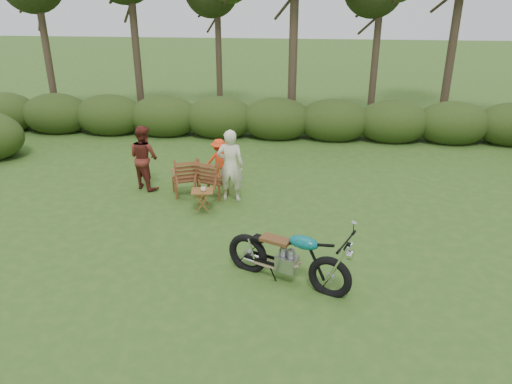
# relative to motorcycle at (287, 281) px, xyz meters

# --- Properties ---
(ground) EXTENTS (80.00, 80.00, 0.00)m
(ground) POSITION_rel_motorcycle_xyz_m (-0.70, 0.11, 0.00)
(ground) COLOR #2B501A
(ground) RESTS_ON ground
(tree_line) EXTENTS (22.52, 11.62, 8.14)m
(tree_line) POSITION_rel_motorcycle_xyz_m (-0.20, 9.85, 3.81)
(tree_line) COLOR #362A1D
(tree_line) RESTS_ON ground
(motorcycle) EXTENTS (2.51, 1.78, 1.34)m
(motorcycle) POSITION_rel_motorcycle_xyz_m (0.00, 0.00, 0.00)
(motorcycle) COLOR #0CA2A2
(motorcycle) RESTS_ON ground
(lawn_chair_right) EXTENTS (0.90, 0.90, 1.04)m
(lawn_chair_right) POSITION_rel_motorcycle_xyz_m (-2.01, 3.74, 0.00)
(lawn_chair_right) COLOR #5F2D17
(lawn_chair_right) RESTS_ON ground
(lawn_chair_left) EXTENTS (0.93, 0.93, 1.03)m
(lawn_chair_left) POSITION_rel_motorcycle_xyz_m (-2.76, 3.81, 0.00)
(lawn_chair_left) COLOR brown
(lawn_chair_left) RESTS_ON ground
(side_table) EXTENTS (0.59, 0.52, 0.55)m
(side_table) POSITION_rel_motorcycle_xyz_m (-2.12, 2.82, 0.27)
(side_table) COLOR brown
(side_table) RESTS_ON ground
(cup) EXTENTS (0.16, 0.16, 0.10)m
(cup) POSITION_rel_motorcycle_xyz_m (-2.08, 2.77, 0.60)
(cup) COLOR beige
(cup) RESTS_ON side_table
(adult_a) EXTENTS (0.69, 0.47, 1.85)m
(adult_a) POSITION_rel_motorcycle_xyz_m (-1.53, 3.55, 0.00)
(adult_a) COLOR beige
(adult_a) RESTS_ON ground
(adult_b) EXTENTS (1.05, 0.99, 1.71)m
(adult_b) POSITION_rel_motorcycle_xyz_m (-3.91, 4.15, 0.00)
(adult_b) COLOR maroon
(adult_b) RESTS_ON ground
(child) EXTENTS (0.87, 0.64, 1.20)m
(child) POSITION_rel_motorcycle_xyz_m (-2.03, 4.82, 0.00)
(child) COLOR #F83D17
(child) RESTS_ON ground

